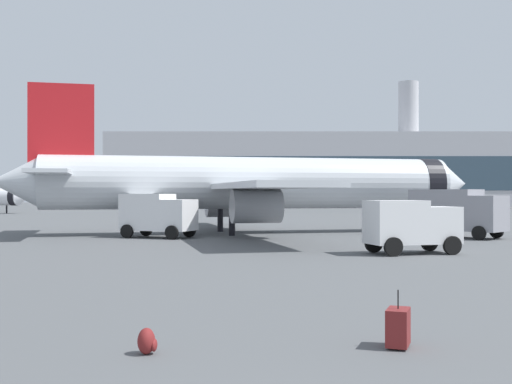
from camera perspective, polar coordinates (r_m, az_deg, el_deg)
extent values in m
cylinder|color=silver|center=(46.76, -0.24, 0.82)|extent=(30.09, 10.43, 3.80)
cone|color=silver|center=(52.73, 17.21, 0.72)|extent=(3.15, 4.06, 3.61)
cone|color=silver|center=(46.06, -20.83, 0.84)|extent=(3.89, 4.05, 3.42)
cylinder|color=black|center=(51.66, 15.10, 0.74)|extent=(2.23, 4.09, 3.88)
cube|color=silver|center=(54.41, -3.11, 0.37)|extent=(8.27, 16.67, 0.36)
cube|color=silver|center=(38.74, 0.91, 0.57)|extent=(8.27, 16.67, 0.36)
cylinder|color=gray|center=(51.95, -2.64, -1.04)|extent=(3.61, 2.86, 2.20)
cylinder|color=gray|center=(41.17, 0.08, -1.28)|extent=(3.61, 2.86, 2.20)
cube|color=red|center=(45.94, -16.97, 5.34)|extent=(4.37, 1.34, 6.40)
cube|color=silver|center=(48.98, -17.29, 1.49)|extent=(3.88, 6.43, 0.24)
cube|color=silver|center=(42.60, -17.95, 1.72)|extent=(3.88, 6.43, 0.24)
cylinder|color=black|center=(50.79, 13.10, -2.41)|extent=(0.36, 0.36, 1.80)
cylinder|color=black|center=(48.76, -3.15, -2.51)|extent=(0.44, 0.44, 1.80)
cylinder|color=black|center=(44.04, -2.09, -2.77)|extent=(0.44, 0.44, 1.80)
cone|color=white|center=(97.77, -20.02, -0.42)|extent=(1.98, 2.60, 2.35)
cylinder|color=black|center=(98.51, -20.73, -0.41)|extent=(1.37, 2.65, 2.52)
cylinder|color=black|center=(99.23, -21.37, -1.46)|extent=(0.23, 0.23, 1.17)
cube|color=white|center=(41.70, -6.84, -2.07)|extent=(2.40, 2.68, 2.04)
cube|color=#1E232D|center=(41.34, -5.97, -1.42)|extent=(0.84, 1.86, 0.84)
cube|color=white|center=(42.93, -9.62, -1.77)|extent=(3.73, 3.23, 2.40)
cylinder|color=black|center=(42.70, -5.93, -3.45)|extent=(0.92, 0.55, 0.90)
cylinder|color=black|center=(40.70, -7.49, -3.62)|extent=(0.92, 0.55, 0.90)
cylinder|color=black|center=(44.41, -9.75, -3.32)|extent=(0.92, 0.55, 0.90)
cylinder|color=black|center=(42.49, -11.42, -3.47)|extent=(0.92, 0.55, 0.90)
cube|color=gray|center=(43.24, 20.21, -1.82)|extent=(2.89, 2.88, 2.29)
cube|color=#1E232D|center=(42.93, 21.08, -1.12)|extent=(1.59, 1.58, 0.95)
cube|color=gray|center=(44.58, 16.71, -1.51)|extent=(4.75, 4.75, 2.70)
cylinder|color=black|center=(44.45, 20.82, -3.32)|extent=(0.79, 0.79, 0.90)
cylinder|color=black|center=(42.19, 19.42, -3.49)|extent=(0.79, 0.79, 0.90)
cylinder|color=black|center=(46.34, 16.08, -3.19)|extent=(0.79, 0.79, 0.90)
cylinder|color=black|center=(44.17, 14.50, -3.34)|extent=(0.79, 0.79, 0.90)
cube|color=white|center=(32.51, 15.94, -2.85)|extent=(2.21, 2.38, 1.78)
cube|color=#1E232D|center=(32.88, 17.06, -2.08)|extent=(0.54, 1.76, 0.74)
cube|color=white|center=(31.44, 12.48, -2.65)|extent=(3.06, 2.61, 2.10)
cylinder|color=black|center=(33.58, 15.35, -4.36)|extent=(0.93, 0.44, 0.90)
cylinder|color=black|center=(31.79, 17.25, -4.60)|extent=(0.93, 0.44, 0.90)
cylinder|color=black|center=(32.16, 10.58, -4.55)|extent=(0.93, 0.44, 0.90)
cylinder|color=black|center=(30.28, 12.28, -4.83)|extent=(0.93, 0.44, 0.90)
cube|color=#F2590C|center=(50.48, -5.56, -3.43)|extent=(0.44, 0.44, 0.04)
cone|color=#F2590C|center=(50.47, -5.56, -3.09)|extent=(0.36, 0.36, 0.56)
cylinder|color=white|center=(50.47, -5.56, -3.06)|extent=(0.23, 0.23, 0.10)
cube|color=maroon|center=(12.67, 12.69, -11.73)|extent=(0.60, 0.74, 0.70)
cylinder|color=black|center=(12.58, 12.69, -9.36)|extent=(0.02, 0.02, 0.36)
cylinder|color=black|center=(12.96, 12.82, -13.04)|extent=(0.09, 0.06, 0.08)
cylinder|color=black|center=(12.53, 12.55, -13.50)|extent=(0.09, 0.06, 0.08)
ellipsoid|color=maroon|center=(12.09, -9.73, -13.03)|extent=(0.32, 0.40, 0.48)
ellipsoid|color=maroon|center=(12.08, -9.06, -13.38)|extent=(0.12, 0.28, 0.24)
cube|color=#B2B2B7|center=(141.90, 7.31, 1.86)|extent=(98.59, 21.22, 15.61)
cube|color=#334756|center=(131.31, 7.90, 1.68)|extent=(93.66, 0.10, 7.03)
cylinder|color=#B2B2B7|center=(145.89, 13.57, 7.25)|extent=(4.40, 4.40, 12.00)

